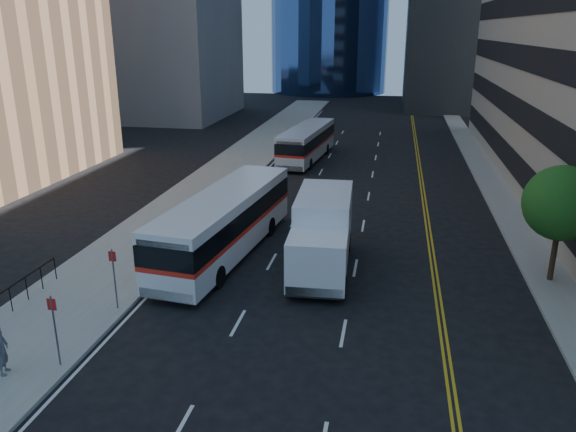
{
  "coord_description": "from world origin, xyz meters",
  "views": [
    {
      "loc": [
        1.87,
        -16.2,
        10.6
      ],
      "look_at": [
        -2.45,
        6.7,
        2.8
      ],
      "focal_mm": 35.0,
      "sensor_mm": 36.0,
      "label": 1
    }
  ],
  "objects_px": {
    "pedestrian": "(1,350)",
    "bus_front": "(225,222)",
    "street_tree": "(562,203)",
    "box_truck": "(322,233)",
    "bus_rear": "(307,142)"
  },
  "relations": [
    {
      "from": "pedestrian",
      "to": "bus_rear",
      "type": "bearing_deg",
      "value": -26.15
    },
    {
      "from": "bus_rear",
      "to": "pedestrian",
      "type": "distance_m",
      "value": 33.11
    },
    {
      "from": "street_tree",
      "to": "bus_rear",
      "type": "xyz_separation_m",
      "value": [
        -14.23,
        22.03,
        -2.12
      ]
    },
    {
      "from": "street_tree",
      "to": "bus_rear",
      "type": "relative_size",
      "value": 0.46
    },
    {
      "from": "bus_front",
      "to": "box_truck",
      "type": "distance_m",
      "value": 4.96
    },
    {
      "from": "street_tree",
      "to": "box_truck",
      "type": "relative_size",
      "value": 0.71
    },
    {
      "from": "bus_front",
      "to": "pedestrian",
      "type": "distance_m",
      "value": 11.95
    },
    {
      "from": "street_tree",
      "to": "box_truck",
      "type": "distance_m",
      "value": 10.21
    },
    {
      "from": "bus_front",
      "to": "bus_rear",
      "type": "bearing_deg",
      "value": 94.82
    },
    {
      "from": "street_tree",
      "to": "box_truck",
      "type": "height_order",
      "value": "street_tree"
    },
    {
      "from": "bus_rear",
      "to": "bus_front",
      "type": "bearing_deg",
      "value": -86.17
    },
    {
      "from": "pedestrian",
      "to": "bus_front",
      "type": "bearing_deg",
      "value": -37.49
    },
    {
      "from": "bus_front",
      "to": "bus_rear",
      "type": "relative_size",
      "value": 1.11
    },
    {
      "from": "bus_rear",
      "to": "pedestrian",
      "type": "xyz_separation_m",
      "value": [
        -4.64,
        -32.78,
        -0.54
      ]
    },
    {
      "from": "street_tree",
      "to": "pedestrian",
      "type": "distance_m",
      "value": 21.87
    }
  ]
}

